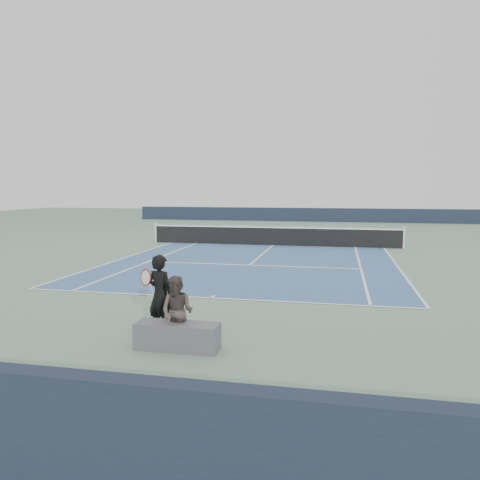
% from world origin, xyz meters
% --- Properties ---
extents(ground, '(80.00, 80.00, 0.00)m').
position_xyz_m(ground, '(0.00, 0.00, 0.00)').
color(ground, slate).
extents(court_surface, '(10.97, 23.77, 0.01)m').
position_xyz_m(court_surface, '(0.00, 0.00, 0.01)').
color(court_surface, '#3A5C89').
rests_on(court_surface, ground).
extents(tennis_net, '(12.90, 0.10, 1.07)m').
position_xyz_m(tennis_net, '(0.00, 0.00, 0.50)').
color(tennis_net, silver).
rests_on(tennis_net, ground).
extents(windscreen_far, '(30.00, 0.25, 1.20)m').
position_xyz_m(windscreen_far, '(0.00, 17.88, 0.60)').
color(windscreen_far, black).
rests_on(windscreen_far, ground).
extents(tennis_player, '(0.82, 0.62, 1.64)m').
position_xyz_m(tennis_player, '(-0.13, -15.15, 0.82)').
color(tennis_player, black).
rests_on(tennis_player, ground).
extents(tennis_ball, '(0.07, 0.07, 0.07)m').
position_xyz_m(tennis_ball, '(-0.43, -15.58, 0.03)').
color(tennis_ball, yellow).
rests_on(tennis_ball, ground).
extents(spectator_bench, '(1.58, 0.72, 1.35)m').
position_xyz_m(spectator_bench, '(0.46, -15.82, 0.48)').
color(spectator_bench, '#555459').
rests_on(spectator_bench, ground).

